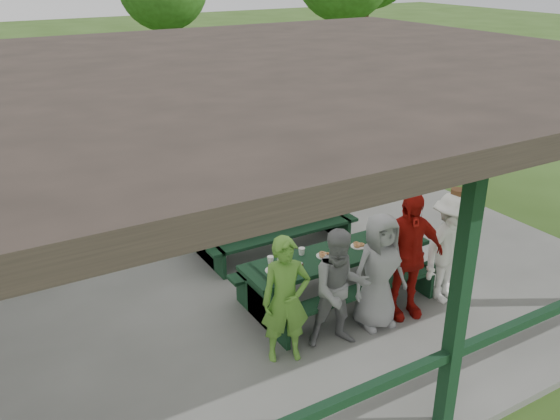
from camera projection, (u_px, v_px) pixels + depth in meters
ground at (266, 277)px, 9.29m from camera, size 90.00×90.00×0.00m
concrete_slab at (266, 275)px, 9.27m from camera, size 10.00×8.00×0.10m
pavilion_structure at (264, 74)px, 8.04m from camera, size 10.60×8.60×3.24m
picnic_table_near at (336, 270)px, 8.33m from camera, size 2.76×1.39×0.75m
picnic_table_far at (269, 219)px, 9.94m from camera, size 2.70×1.39×0.75m
table_setting at (333, 251)px, 8.20m from camera, size 2.50×0.45×0.10m
contestant_green at (286, 300)px, 6.98m from camera, size 0.68×0.56×1.61m
contestant_grey_left at (340, 289)px, 7.25m from camera, size 0.92×0.81×1.57m
contestant_grey_mid at (379, 271)px, 7.64m from camera, size 0.82×0.58×1.60m
contestant_red at (407, 255)px, 7.83m from camera, size 1.13×0.68×1.79m
contestant_white_fedora at (451, 247)px, 8.21m from camera, size 1.14×0.77×1.69m
spectator_lblue at (216, 199)px, 10.14m from camera, size 1.37×0.59×1.43m
spectator_blue at (105, 203)px, 9.74m from camera, size 0.66×0.51×1.60m
spectator_grey at (298, 172)px, 11.05m from camera, size 0.94×0.82×1.65m
pickup_truck at (172, 97)px, 17.60m from camera, size 5.92×3.20×1.58m
farm_trailer at (44, 134)px, 14.36m from camera, size 3.87×2.61×1.37m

